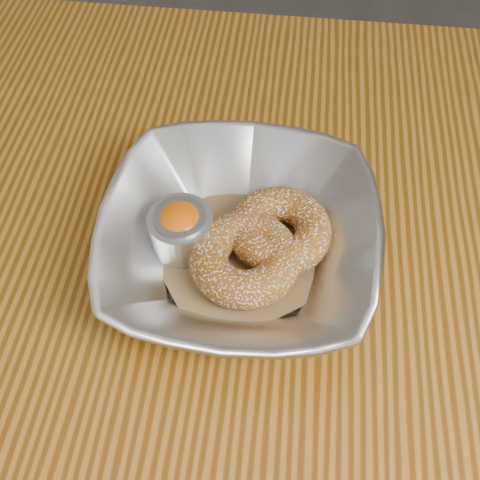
# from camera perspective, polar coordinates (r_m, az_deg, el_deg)

# --- Properties ---
(ground_plane) EXTENTS (4.00, 4.00, 0.00)m
(ground_plane) POSITION_cam_1_polar(r_m,az_deg,el_deg) (1.21, 4.13, -22.75)
(ground_plane) COLOR #565659
(ground_plane) RESTS_ON ground
(table) EXTENTS (1.20, 0.80, 0.75)m
(table) POSITION_cam_1_polar(r_m,az_deg,el_deg) (0.59, 7.88, -9.18)
(table) COLOR #8E5517
(table) RESTS_ON ground_plane
(serving_bowl) EXTENTS (0.24, 0.24, 0.06)m
(serving_bowl) POSITION_cam_1_polar(r_m,az_deg,el_deg) (0.49, 0.00, -0.02)
(serving_bowl) COLOR silver
(serving_bowl) RESTS_ON table
(parchment) EXTENTS (0.20, 0.20, 0.00)m
(parchment) POSITION_cam_1_polar(r_m,az_deg,el_deg) (0.51, 0.00, -1.36)
(parchment) COLOR olive
(parchment) RESTS_ON table
(donut_back) EXTENTS (0.12, 0.12, 0.03)m
(donut_back) POSITION_cam_1_polar(r_m,az_deg,el_deg) (0.50, 4.05, 0.98)
(donut_back) COLOR #925214
(donut_back) RESTS_ON parchment
(donut_front) EXTENTS (0.11, 0.11, 0.03)m
(donut_front) POSITION_cam_1_polar(r_m,az_deg,el_deg) (0.48, 0.48, -1.91)
(donut_front) COLOR #925214
(donut_front) RESTS_ON parchment
(ramekin) EXTENTS (0.06, 0.06, 0.05)m
(ramekin) POSITION_cam_1_polar(r_m,az_deg,el_deg) (0.50, -5.99, 1.13)
(ramekin) COLOR silver
(ramekin) RESTS_ON table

